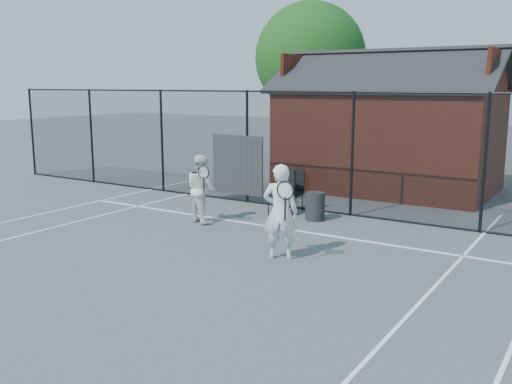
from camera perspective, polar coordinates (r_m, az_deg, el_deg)
The scene contains 10 objects.
ground at distance 10.41m, azimuth -6.80°, elevation -6.97°, with size 80.00×80.00×0.00m, color #474D51.
court_lines at distance 9.47m, azimuth -11.91°, elevation -8.89°, with size 11.02×18.00×0.01m.
fence at distance 14.38m, azimuth 4.78°, elevation 3.89°, with size 22.04×3.00×3.00m.
clubhouse at distance 17.71m, azimuth 13.17°, elevation 5.45°, with size 6.50×4.36×4.19m.
tree_left at distance 23.78m, azimuth 5.46°, elevation 13.19°, with size 4.48×4.48×6.44m.
player_front at distance 10.33m, azimuth 2.47°, elevation -1.97°, with size 0.84×0.68×1.75m.
player_back at distance 13.17m, azimuth -5.49°, elevation 0.35°, with size 0.93×0.83×1.57m.
chair_left at distance 13.85m, azimuth 2.51°, elevation -0.15°, with size 0.52×0.54×1.08m, color black.
chair_right at distance 14.22m, azimuth 3.58°, elevation 0.05°, with size 0.50×0.52×1.04m, color black.
waste_bin at distance 13.44m, azimuth 5.93°, elevation -1.43°, with size 0.46×0.46×0.66m, color black.
Camera 1 is at (6.30, -7.66, 3.15)m, focal length 40.00 mm.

